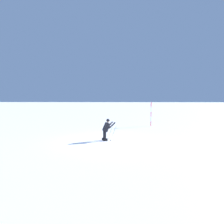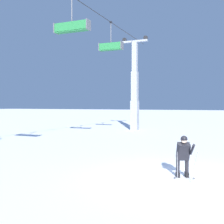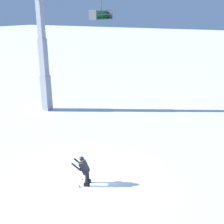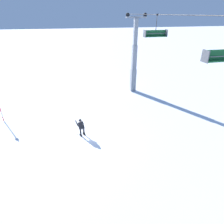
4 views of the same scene
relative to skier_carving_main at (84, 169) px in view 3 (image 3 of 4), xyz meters
The scene contains 4 objects.
ground_plane 0.87m from the skier_carving_main, 110.43° to the left, with size 260.00×260.00×0.00m, color white.
skier_carving_main is the anchor object (origin of this frame).
lift_tower_near 12.34m from the skier_carving_main, 139.71° to the left, with size 0.65×2.55×9.47m.
chairlift_seat_nearest 10.97m from the skier_carving_main, 115.46° to the left, with size 0.61×2.20×1.95m.
Camera 3 is at (7.02, -9.91, 7.97)m, focal length 45.66 mm.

